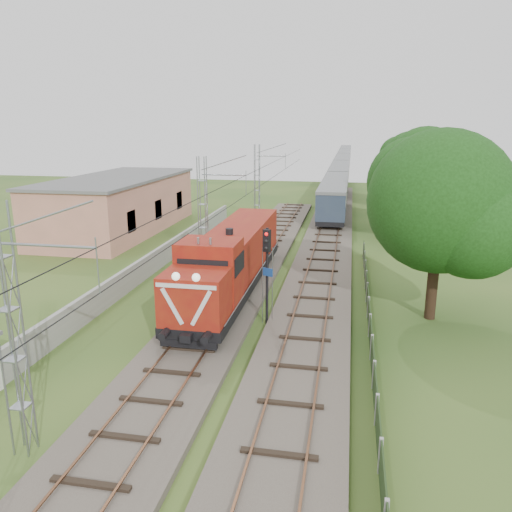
# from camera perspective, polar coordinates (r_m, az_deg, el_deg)

# --- Properties ---
(ground) EXTENTS (140.00, 140.00, 0.00)m
(ground) POSITION_cam_1_polar(r_m,az_deg,el_deg) (23.53, -7.17, -10.60)
(ground) COLOR #27491B
(ground) RESTS_ON ground
(track_main) EXTENTS (4.20, 70.00, 0.45)m
(track_main) POSITION_cam_1_polar(r_m,az_deg,el_deg) (29.68, -3.07, -4.60)
(track_main) COLOR #6B6054
(track_main) RESTS_ON ground
(track_side) EXTENTS (4.20, 80.00, 0.45)m
(track_side) POSITION_cam_1_polar(r_m,az_deg,el_deg) (41.40, 7.97, 0.92)
(track_side) COLOR #6B6054
(track_side) RESTS_ON ground
(catenary) EXTENTS (3.31, 70.00, 8.00)m
(catenary) POSITION_cam_1_polar(r_m,az_deg,el_deg) (34.12, -6.00, 4.64)
(catenary) COLOR gray
(catenary) RESTS_ON ground
(boundary_wall) EXTENTS (0.25, 40.00, 1.50)m
(boundary_wall) POSITION_cam_1_polar(r_m,az_deg,el_deg) (36.01, -11.28, -0.41)
(boundary_wall) COLOR #9E9E99
(boundary_wall) RESTS_ON ground
(station_building) EXTENTS (8.40, 20.40, 5.22)m
(station_building) POSITION_cam_1_polar(r_m,az_deg,el_deg) (49.78, -15.42, 5.77)
(station_building) COLOR tan
(station_building) RESTS_ON ground
(fence) EXTENTS (0.12, 32.00, 1.20)m
(fence) POSITION_cam_1_polar(r_m,az_deg,el_deg) (25.06, 12.88, -7.74)
(fence) COLOR black
(fence) RESTS_ON ground
(locomotive) EXTENTS (3.02, 17.26, 4.38)m
(locomotive) POSITION_cam_1_polar(r_m,az_deg,el_deg) (29.73, -2.80, -0.38)
(locomotive) COLOR black
(locomotive) RESTS_ON ground
(coach_rake) EXTENTS (2.85, 106.42, 3.29)m
(coach_rake) POSITION_cam_1_polar(r_m,az_deg,el_deg) (100.09, 9.83, 10.29)
(coach_rake) COLOR black
(coach_rake) RESTS_ON ground
(signal_post) EXTENTS (0.53, 0.44, 5.10)m
(signal_post) POSITION_cam_1_polar(r_m,az_deg,el_deg) (24.93, 1.26, -0.40)
(signal_post) COLOR black
(signal_post) RESTS_ON ground
(tree_a) EXTENTS (7.66, 7.30, 9.93)m
(tree_a) POSITION_cam_1_polar(r_m,az_deg,el_deg) (26.90, 20.50, 5.66)
(tree_a) COLOR #322214
(tree_a) RESTS_ON ground
(tree_b) EXTENTS (7.63, 7.27, 9.90)m
(tree_b) POSITION_cam_1_polar(r_m,az_deg,el_deg) (47.80, 18.87, 9.43)
(tree_b) COLOR #322214
(tree_b) RESTS_ON ground
(tree_c) EXTENTS (6.03, 5.74, 7.81)m
(tree_c) POSITION_cam_1_polar(r_m,az_deg,el_deg) (45.66, 16.57, 7.74)
(tree_c) COLOR #322214
(tree_c) RESTS_ON ground
(tree_d) EXTENTS (7.00, 6.67, 9.08)m
(tree_d) POSITION_cam_1_polar(r_m,az_deg,el_deg) (62.10, 17.08, 10.19)
(tree_d) COLOR #322214
(tree_d) RESTS_ON ground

